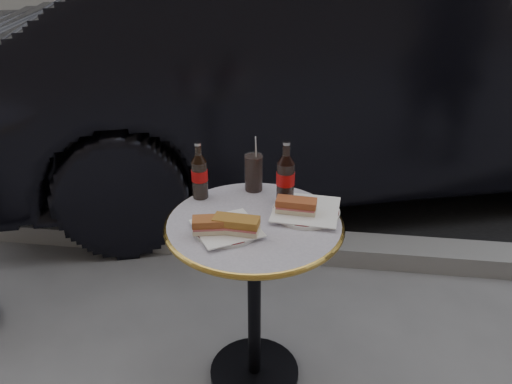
# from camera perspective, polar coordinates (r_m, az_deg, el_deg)

# --- Properties ---
(ground) EXTENTS (80.00, 80.00, 0.00)m
(ground) POSITION_cam_1_polar(r_m,az_deg,el_deg) (2.19, -0.18, -20.12)
(ground) COLOR slate
(ground) RESTS_ON ground
(asphalt_road) EXTENTS (40.00, 8.00, 0.00)m
(asphalt_road) POSITION_cam_1_polar(r_m,az_deg,el_deg) (6.67, 5.68, 13.14)
(asphalt_road) COLOR black
(asphalt_road) RESTS_ON ground
(curb) EXTENTS (40.00, 0.20, 0.12)m
(curb) POSITION_cam_1_polar(r_m,az_deg,el_deg) (2.84, 2.24, -6.05)
(curb) COLOR gray
(curb) RESTS_ON ground
(bistro_table) EXTENTS (0.62, 0.62, 0.73)m
(bistro_table) POSITION_cam_1_polar(r_m,az_deg,el_deg) (1.93, -0.20, -12.74)
(bistro_table) COLOR #BAB2C4
(bistro_table) RESTS_ON ground
(plate_left) EXTENTS (0.27, 0.27, 0.01)m
(plate_left) POSITION_cam_1_polar(r_m,az_deg,el_deg) (1.66, -3.36, -4.36)
(plate_left) COLOR silver
(plate_left) RESTS_ON bistro_table
(plate_right) EXTENTS (0.29, 0.29, 0.01)m
(plate_right) POSITION_cam_1_polar(r_m,az_deg,el_deg) (1.77, 5.73, -2.22)
(plate_right) COLOR white
(plate_right) RESTS_ON bistro_table
(sandwich_left_a) EXTENTS (0.15, 0.09, 0.05)m
(sandwich_left_a) POSITION_cam_1_polar(r_m,az_deg,el_deg) (1.63, -4.81, -3.84)
(sandwich_left_a) COLOR #9F5428
(sandwich_left_a) RESTS_ON plate_left
(sandwich_left_b) EXTENTS (0.15, 0.08, 0.05)m
(sandwich_left_b) POSITION_cam_1_polar(r_m,az_deg,el_deg) (1.62, -2.26, -3.87)
(sandwich_left_b) COLOR #A16929
(sandwich_left_b) RESTS_ON plate_left
(sandwich_right) EXTENTS (0.14, 0.08, 0.05)m
(sandwich_right) POSITION_cam_1_polar(r_m,az_deg,el_deg) (1.74, 4.61, -1.66)
(sandwich_right) COLOR #9F4C28
(sandwich_right) RESTS_ON plate_right
(cola_bottle_left) EXTENTS (0.08, 0.08, 0.22)m
(cola_bottle_left) POSITION_cam_1_polar(r_m,az_deg,el_deg) (1.84, -6.50, 2.48)
(cola_bottle_left) COLOR black
(cola_bottle_left) RESTS_ON bistro_table
(cola_bottle_right) EXTENTS (0.08, 0.08, 0.24)m
(cola_bottle_right) POSITION_cam_1_polar(r_m,az_deg,el_deg) (1.78, 3.41, 2.18)
(cola_bottle_right) COLOR black
(cola_bottle_right) RESTS_ON bistro_table
(cola_glass) EXTENTS (0.07, 0.07, 0.14)m
(cola_glass) POSITION_cam_1_polar(r_m,az_deg,el_deg) (1.90, -0.27, 2.24)
(cola_glass) COLOR black
(cola_glass) RESTS_ON bistro_table
(parked_car) EXTENTS (3.02, 5.06, 1.57)m
(parked_car) POSITION_cam_1_polar(r_m,az_deg,el_deg) (3.50, 9.55, 13.27)
(parked_car) COLOR black
(parked_car) RESTS_ON ground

